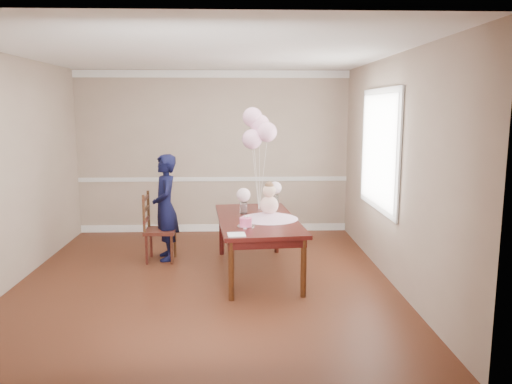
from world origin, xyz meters
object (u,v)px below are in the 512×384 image
object	(u,v)px
dining_table_top	(257,220)
birthday_cake	(246,222)
dining_chair_seat	(161,231)
woman	(165,207)

from	to	relation	value
dining_table_top	birthday_cake	bearing A→B (deg)	-113.96
birthday_cake	dining_chair_seat	xyz separation A→B (m)	(-1.15, 1.02, -0.35)
dining_table_top	dining_chair_seat	world-z (taller)	dining_table_top
birthday_cake	woman	xyz separation A→B (m)	(-1.09, 1.10, -0.04)
dining_chair_seat	woman	size ratio (longest dim) A/B	0.28
dining_table_top	birthday_cake	world-z (taller)	birthday_cake
dining_table_top	woman	size ratio (longest dim) A/B	1.31
birthday_cake	woman	bearing A→B (deg)	134.72
dining_table_top	woman	xyz separation A→B (m)	(-1.24, 0.65, 0.04)
birthday_cake	woman	size ratio (longest dim) A/B	0.10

